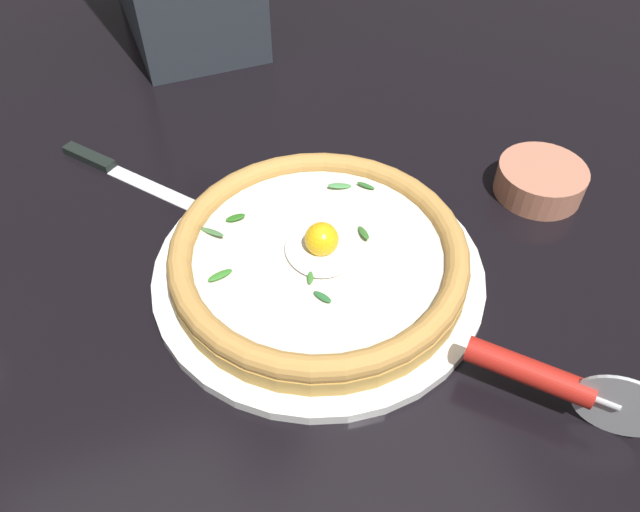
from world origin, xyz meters
TOP-DOWN VIEW (x-y plane):
  - ground_plane at (0.00, 0.00)m, footprint 2.40×2.40m
  - pizza_plate at (0.00, 0.02)m, footprint 0.33×0.33m
  - pizza at (0.00, 0.02)m, footprint 0.29×0.29m
  - side_bowl at (-0.03, 0.30)m, footprint 0.10×0.10m
  - pizza_cutter at (0.20, 0.14)m, footprint 0.12×0.12m
  - table_knife at (-0.24, -0.16)m, footprint 0.19×0.16m

SIDE VIEW (x-z plane):
  - ground_plane at x=0.00m, z-range -0.03..0.00m
  - table_knife at x=-0.24m, z-range 0.00..0.01m
  - pizza_plate at x=0.00m, z-range 0.00..0.01m
  - side_bowl at x=-0.03m, z-range 0.00..0.04m
  - pizza at x=0.00m, z-range 0.00..0.06m
  - pizza_cutter at x=0.20m, z-range 0.00..0.07m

